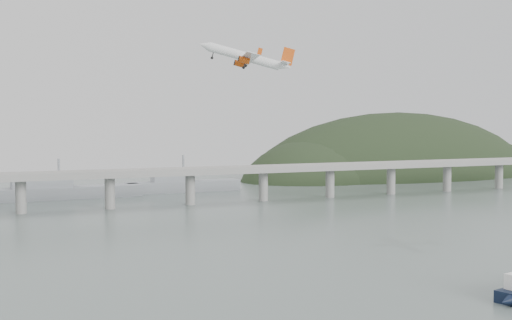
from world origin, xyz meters
name	(u,v)px	position (x,y,z in m)	size (l,w,h in m)	color
ground	(321,273)	(0.00, 0.00, 0.00)	(900.00, 900.00, 0.00)	#576561
bridge	(157,178)	(-1.15, 200.00, 17.65)	(800.00, 22.00, 23.90)	gray
headland	(410,195)	(285.18, 331.75, -19.34)	(365.00, 155.00, 156.00)	black
airliner	(247,57)	(1.02, 66.97, 79.24)	(41.36, 38.06, 13.52)	white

